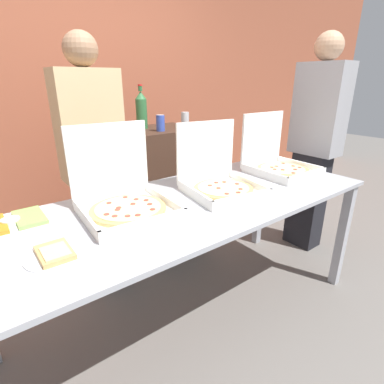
{
  "coord_description": "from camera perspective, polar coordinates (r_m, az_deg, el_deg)",
  "views": [
    {
      "loc": [
        -0.97,
        -1.26,
        1.48
      ],
      "look_at": [
        0.0,
        0.0,
        0.88
      ],
      "focal_mm": 28.0,
      "sensor_mm": 36.0,
      "label": 1
    }
  ],
  "objects": [
    {
      "name": "soda_can_colored",
      "position": [
        2.39,
        -6.03,
        12.94
      ],
      "size": [
        0.07,
        0.07,
        0.12
      ],
      "color": "#334CB2",
      "rests_on": "sideboard_podium"
    },
    {
      "name": "ground_plane",
      "position": [
        2.17,
        0.0,
        -22.36
      ],
      "size": [
        16.0,
        16.0,
        0.0
      ],
      "primitive_type": "plane",
      "color": "slate"
    },
    {
      "name": "pizza_box_far_right",
      "position": [
        2.31,
        15.96,
        5.52
      ],
      "size": [
        0.43,
        0.45,
        0.42
      ],
      "rotation": [
        0.0,
        0.0,
        -0.03
      ],
      "color": "white",
      "rests_on": "buffet_table"
    },
    {
      "name": "buffet_table",
      "position": [
        1.75,
        0.0,
        -4.31
      ],
      "size": [
        2.27,
        0.89,
        0.83
      ],
      "color": "#A8AAB2",
      "rests_on": "ground_plane"
    },
    {
      "name": "soda_bottle",
      "position": [
        2.54,
        -9.62,
        15.2
      ],
      "size": [
        0.09,
        0.09,
        0.34
      ],
      "color": "#2D6638",
      "rests_on": "sideboard_podium"
    },
    {
      "name": "pizza_box_near_right",
      "position": [
        1.58,
        -12.95,
        -0.96
      ],
      "size": [
        0.47,
        0.48,
        0.44
      ],
      "rotation": [
        0.0,
        0.0,
        -0.07
      ],
      "color": "white",
      "rests_on": "buffet_table"
    },
    {
      "name": "person_guest_plaid",
      "position": [
        2.15,
        -18.09,
        4.56
      ],
      "size": [
        0.4,
        0.22,
        1.75
      ],
      "rotation": [
        0.0,
        0.0,
        3.14
      ],
      "color": "slate",
      "rests_on": "ground_plane"
    },
    {
      "name": "brick_wall_behind",
      "position": [
        3.11,
        -20.49,
        17.97
      ],
      "size": [
        10.0,
        0.06,
        2.8
      ],
      "color": "#9E5138",
      "rests_on": "ground_plane"
    },
    {
      "name": "sideboard_podium",
      "position": [
        2.67,
        -5.97,
        0.19
      ],
      "size": [
        0.61,
        0.5,
        1.1
      ],
      "color": "#382319",
      "rests_on": "ground_plane"
    },
    {
      "name": "veggie_tray",
      "position": [
        1.61,
        -31.14,
        -5.4
      ],
      "size": [
        0.35,
        0.27,
        0.05
      ],
      "color": "white",
      "rests_on": "buffet_table"
    },
    {
      "name": "pizza_box_near_left",
      "position": [
        1.84,
        5.11,
        2.36
      ],
      "size": [
        0.47,
        0.48,
        0.41
      ],
      "rotation": [
        0.0,
        0.0,
        -0.16
      ],
      "color": "white",
      "rests_on": "buffet_table"
    },
    {
      "name": "person_guest_cap",
      "position": [
        2.8,
        22.37,
        8.57
      ],
      "size": [
        0.22,
        0.4,
        1.83
      ],
      "rotation": [
        0.0,
        0.0,
        1.57
      ],
      "color": "black",
      "rests_on": "ground_plane"
    },
    {
      "name": "soda_can_silver",
      "position": [
        2.6,
        -1.34,
        13.64
      ],
      "size": [
        0.07,
        0.07,
        0.12
      ],
      "color": "silver",
      "rests_on": "sideboard_podium"
    },
    {
      "name": "paper_plate_front_left",
      "position": [
        1.3,
        -24.63,
        -10.61
      ],
      "size": [
        0.23,
        0.23,
        0.03
      ],
      "color": "white",
      "rests_on": "buffet_table"
    }
  ]
}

